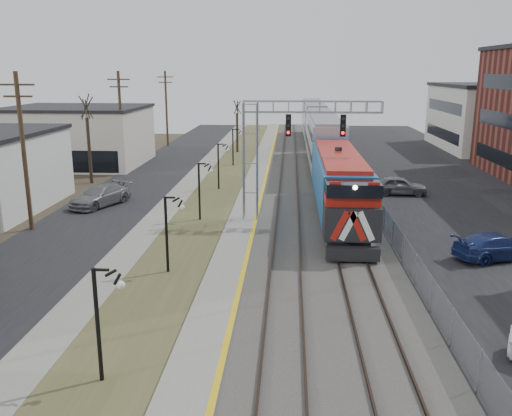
{
  "coord_description": "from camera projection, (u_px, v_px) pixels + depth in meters",
  "views": [
    {
      "loc": [
        2.12,
        -7.67,
        10.03
      ],
      "look_at": [
        0.29,
        21.48,
        2.6
      ],
      "focal_mm": 38.0,
      "sensor_mm": 36.0,
      "label": 1
    }
  ],
  "objects": [
    {
      "name": "car_street_b",
      "position": [
        100.0,
        196.0,
        41.09
      ],
      "size": [
        4.18,
        5.79,
        1.56
      ],
      "primitive_type": "imported",
      "rotation": [
        0.0,
        0.0,
        -0.42
      ],
      "color": "slate",
      "rests_on": "ground"
    },
    {
      "name": "parking_lot",
      "position": [
        464.0,
        201.0,
        42.9
      ],
      "size": [
        16.0,
        120.0,
        0.04
      ],
      "primitive_type": "cube",
      "color": "black",
      "rests_on": "ground"
    },
    {
      "name": "car_lot_d",
      "position": [
        497.0,
        247.0,
        29.44
      ],
      "size": [
        5.25,
        3.49,
        1.41
      ],
      "primitive_type": "imported",
      "rotation": [
        0.0,
        0.0,
        1.91
      ],
      "color": "navy",
      "rests_on": "ground"
    },
    {
      "name": "street_west",
      "position": [
        124.0,
        196.0,
        44.57
      ],
      "size": [
        7.0,
        120.0,
        0.04
      ],
      "primitive_type": "cube",
      "color": "black",
      "rests_on": "ground"
    },
    {
      "name": "ballast_bed",
      "position": [
        312.0,
        197.0,
        43.61
      ],
      "size": [
        8.0,
        120.0,
        0.2
      ],
      "primitive_type": "cube",
      "color": "#595651",
      "rests_on": "ground"
    },
    {
      "name": "platform",
      "position": [
        251.0,
        196.0,
        43.91
      ],
      "size": [
        2.0,
        120.0,
        0.24
      ],
      "primitive_type": "cube",
      "color": "gray",
      "rests_on": "ground"
    },
    {
      "name": "car_lot_e",
      "position": [
        399.0,
        186.0,
        44.75
      ],
      "size": [
        4.54,
        2.0,
        1.52
      ],
      "primitive_type": "imported",
      "rotation": [
        0.0,
        0.0,
        1.52
      ],
      "color": "slate",
      "rests_on": "ground"
    },
    {
      "name": "signal_gantry",
      "position": [
        276.0,
        140.0,
        35.64
      ],
      "size": [
        9.0,
        1.07,
        8.15
      ],
      "color": "gray",
      "rests_on": "ground"
    },
    {
      "name": "platform_edge",
      "position": [
        261.0,
        195.0,
        43.82
      ],
      "size": [
        0.24,
        120.0,
        0.01
      ],
      "primitive_type": "cube",
      "color": "gold",
      "rests_on": "platform"
    },
    {
      "name": "track_near",
      "position": [
        288.0,
        195.0,
        43.69
      ],
      "size": [
        1.58,
        120.0,
        0.15
      ],
      "color": "#2D2119",
      "rests_on": "ballast_bed"
    },
    {
      "name": "sidewalk",
      "position": [
        178.0,
        196.0,
        44.29
      ],
      "size": [
        2.0,
        120.0,
        0.08
      ],
      "primitive_type": "cube",
      "color": "gray",
      "rests_on": "ground"
    },
    {
      "name": "train",
      "position": [
        321.0,
        137.0,
        59.67
      ],
      "size": [
        3.0,
        63.05,
        5.33
      ],
      "color": "#145AA3",
      "rests_on": "ground"
    },
    {
      "name": "bare_trees",
      "position": [
        122.0,
        156.0,
        47.76
      ],
      "size": [
        12.3,
        42.3,
        5.95
      ],
      "color": "#382D23",
      "rests_on": "ground"
    },
    {
      "name": "grass_median",
      "position": [
        214.0,
        197.0,
        44.11
      ],
      "size": [
        4.0,
        120.0,
        0.06
      ],
      "primitive_type": "cube",
      "color": "#484E29",
      "rests_on": "ground"
    },
    {
      "name": "track_far",
      "position": [
        331.0,
        196.0,
        43.47
      ],
      "size": [
        1.58,
        120.0,
        0.15
      ],
      "color": "#2D2119",
      "rests_on": "ballast_bed"
    },
    {
      "name": "utility_poles",
      "position": [
        24.0,
        153.0,
        33.85
      ],
      "size": [
        0.28,
        80.28,
        10.0
      ],
      "color": "#4C3823",
      "rests_on": "ground"
    },
    {
      "name": "lampposts",
      "position": [
        168.0,
        234.0,
        27.46
      ],
      "size": [
        0.14,
        62.14,
        4.0
      ],
      "color": "black",
      "rests_on": "ground"
    },
    {
      "name": "fence",
      "position": [
        365.0,
        190.0,
        43.18
      ],
      "size": [
        0.04,
        120.0,
        1.6
      ],
      "primitive_type": "cube",
      "color": "gray",
      "rests_on": "ground"
    }
  ]
}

